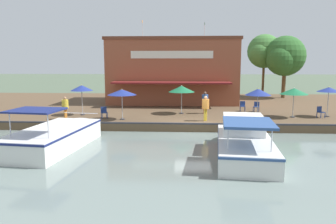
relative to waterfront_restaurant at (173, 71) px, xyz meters
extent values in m
plane|color=#4C5B47|center=(13.15, 1.87, -3.91)|extent=(220.00, 220.00, 0.00)
cube|color=brown|center=(2.15, 1.87, -3.61)|extent=(22.00, 56.00, 0.60)
cube|color=#2D2D33|center=(13.05, 1.87, -3.26)|extent=(0.20, 50.40, 0.10)
cube|color=brown|center=(-0.03, 0.00, -0.15)|extent=(7.56, 12.95, 6.31)
cube|color=brown|center=(-0.03, 0.00, 3.15)|extent=(7.71, 13.21, 0.30)
cube|color=maroon|center=(4.66, 0.00, -1.01)|extent=(1.80, 11.01, 0.16)
cube|color=silver|center=(3.80, 0.00, 1.58)|extent=(0.08, 7.77, 0.70)
cylinder|color=silver|center=(-0.03, 3.24, 3.98)|extent=(0.06, 0.06, 1.96)
cube|color=#337547|center=(0.15, 3.24, 4.81)|extent=(0.36, 0.03, 0.24)
cylinder|color=silver|center=(-0.03, -3.24, 4.11)|extent=(0.06, 0.06, 2.21)
cube|color=orange|center=(0.15, -3.24, 5.06)|extent=(0.36, 0.03, 0.24)
cylinder|color=#B7B7B7|center=(9.51, -6.91, -2.19)|extent=(0.06, 0.06, 2.24)
cylinder|color=#2D2D33|center=(9.51, -6.91, -3.28)|extent=(0.36, 0.36, 0.06)
cone|color=navy|center=(9.51, -6.91, -1.13)|extent=(1.76, 1.76, 0.43)
cone|color=yellow|center=(9.51, -6.91, -1.11)|extent=(1.09, 1.09, 0.35)
sphere|color=yellow|center=(9.51, -6.91, -0.92)|extent=(0.08, 0.08, 0.08)
cylinder|color=#B7B7B7|center=(8.36, 1.00, -2.25)|extent=(0.06, 0.06, 2.12)
cylinder|color=#2D2D33|center=(8.36, 1.00, -3.28)|extent=(0.36, 0.36, 0.06)
cone|color=#19663D|center=(8.36, 1.00, -1.27)|extent=(2.15, 2.15, 0.52)
cone|color=silver|center=(8.36, 1.00, -1.25)|extent=(1.33, 1.33, 0.41)
sphere|color=silver|center=(8.36, 1.00, -1.01)|extent=(0.08, 0.08, 0.08)
cylinder|color=#B7B7B7|center=(9.31, 12.32, -2.22)|extent=(0.06, 0.06, 2.17)
cylinder|color=#2D2D33|center=(9.31, 12.32, -3.28)|extent=(0.36, 0.36, 0.06)
cone|color=navy|center=(9.31, 12.32, -1.19)|extent=(1.76, 1.76, 0.36)
cone|color=yellow|center=(9.31, 12.32, -1.17)|extent=(1.09, 1.09, 0.29)
sphere|color=yellow|center=(9.31, 12.32, -1.01)|extent=(0.08, 0.08, 0.08)
cylinder|color=#B7B7B7|center=(9.75, 9.55, -2.27)|extent=(0.06, 0.06, 2.08)
cylinder|color=#2D2D33|center=(9.75, 9.55, -3.28)|extent=(0.36, 0.36, 0.06)
cone|color=#19663D|center=(9.75, 9.55, -1.30)|extent=(2.11, 2.11, 0.47)
cone|color=silver|center=(9.75, 9.55, -1.28)|extent=(1.31, 1.31, 0.38)
sphere|color=silver|center=(9.75, 9.55, -1.06)|extent=(0.08, 0.08, 0.08)
cylinder|color=#B7B7B7|center=(11.45, -3.31, -2.26)|extent=(0.06, 0.06, 2.09)
cylinder|color=#2D2D33|center=(11.45, -3.31, -3.28)|extent=(0.36, 0.36, 0.06)
cone|color=navy|center=(11.45, -3.31, -1.27)|extent=(2.11, 2.11, 0.41)
cone|color=yellow|center=(11.45, -3.31, -1.25)|extent=(1.31, 1.31, 0.33)
sphere|color=yellow|center=(11.45, -3.31, -1.07)|extent=(0.08, 0.08, 0.08)
cylinder|color=#B7B7B7|center=(9.70, 6.88, -2.30)|extent=(0.06, 0.06, 2.01)
cylinder|color=#2D2D33|center=(9.70, 6.88, -3.28)|extent=(0.36, 0.36, 0.06)
cone|color=navy|center=(9.70, 6.88, -1.37)|extent=(1.99, 1.99, 0.50)
cone|color=yellow|center=(9.70, 6.88, -1.35)|extent=(1.23, 1.23, 0.40)
sphere|color=yellow|center=(9.70, 6.88, -1.12)|extent=(0.08, 0.08, 0.08)
cube|color=navy|center=(9.96, 11.90, -3.09)|extent=(0.05, 0.05, 0.42)
cube|color=navy|center=(10.11, 11.53, -3.09)|extent=(0.05, 0.05, 0.42)
cube|color=navy|center=(9.59, 11.74, -3.09)|extent=(0.05, 0.05, 0.42)
cube|color=navy|center=(9.74, 11.37, -3.09)|extent=(0.05, 0.05, 0.42)
cube|color=navy|center=(9.85, 11.63, -2.88)|extent=(0.58, 0.58, 0.05)
cube|color=navy|center=(9.67, 11.56, -2.66)|extent=(0.21, 0.42, 0.40)
cube|color=navy|center=(11.00, -4.53, -3.09)|extent=(0.05, 0.05, 0.42)
cube|color=navy|center=(11.17, -4.89, -3.09)|extent=(0.05, 0.05, 0.42)
cube|color=navy|center=(10.63, -4.70, -3.09)|extent=(0.05, 0.05, 0.42)
cube|color=navy|center=(10.81, -5.06, -3.09)|extent=(0.05, 0.05, 0.42)
cube|color=navy|center=(10.90, -4.79, -2.88)|extent=(0.59, 0.59, 0.05)
cube|color=navy|center=(10.72, -4.88, -2.66)|extent=(0.22, 0.41, 0.40)
cube|color=navy|center=(7.00, 6.43, -3.09)|extent=(0.04, 0.04, 0.42)
cube|color=navy|center=(6.96, 6.03, -3.09)|extent=(0.04, 0.04, 0.42)
cube|color=navy|center=(6.60, 6.47, -3.09)|extent=(0.04, 0.04, 0.42)
cube|color=navy|center=(6.56, 6.07, -3.09)|extent=(0.04, 0.04, 0.42)
cube|color=navy|center=(6.78, 6.25, -2.88)|extent=(0.48, 0.48, 0.05)
cube|color=navy|center=(6.58, 6.27, -2.66)|extent=(0.08, 0.44, 0.40)
cube|color=navy|center=(7.31, 7.45, -3.09)|extent=(0.05, 0.05, 0.42)
cube|color=navy|center=(7.14, 7.08, -3.09)|extent=(0.05, 0.05, 0.42)
cube|color=navy|center=(6.94, 7.61, -3.09)|extent=(0.05, 0.05, 0.42)
cube|color=navy|center=(6.78, 7.25, -3.09)|extent=(0.05, 0.05, 0.42)
cube|color=navy|center=(7.04, 7.35, -2.88)|extent=(0.58, 0.58, 0.05)
cube|color=navy|center=(6.86, 7.43, -2.66)|extent=(0.22, 0.42, 0.40)
cylinder|color=orange|center=(11.49, -7.51, -2.90)|extent=(0.13, 0.13, 0.81)
cylinder|color=orange|center=(11.65, -7.55, -2.90)|extent=(0.13, 0.13, 0.81)
cylinder|color=gold|center=(11.57, -7.53, -2.17)|extent=(0.48, 0.48, 0.65)
sphere|color=#9E7051|center=(11.57, -7.53, -1.74)|extent=(0.22, 0.22, 0.22)
cylinder|color=gold|center=(11.71, 2.70, -2.87)|extent=(0.13, 0.13, 0.88)
cylinder|color=gold|center=(11.58, 2.83, -2.87)|extent=(0.13, 0.13, 0.88)
cylinder|color=orange|center=(11.64, 2.77, -2.08)|extent=(0.51, 0.51, 0.70)
sphere|color=tan|center=(11.64, 2.77, -1.61)|extent=(0.24, 0.24, 0.24)
cylinder|color=#B23338|center=(8.24, 2.87, -2.87)|extent=(0.13, 0.13, 0.88)
cylinder|color=#B23338|center=(8.11, 2.99, -2.87)|extent=(0.13, 0.13, 0.88)
cylinder|color=#2D5193|center=(8.18, 2.93, -2.09)|extent=(0.51, 0.51, 0.69)
sphere|color=brown|center=(8.18, 2.93, -1.62)|extent=(0.24, 0.24, 0.24)
cube|color=white|center=(17.83, -5.91, -3.27)|extent=(6.94, 3.62, 1.12)
ellipsoid|color=white|center=(14.52, -5.53, -3.27)|extent=(2.65, 2.97, 1.12)
cube|color=navy|center=(17.83, -5.91, -2.78)|extent=(7.03, 3.67, 0.10)
cube|color=navy|center=(19.38, -6.09, -1.47)|extent=(2.32, 2.66, 0.08)
cylinder|color=silver|center=(20.11, -5.17, -2.09)|extent=(0.05, 0.05, 1.24)
cylinder|color=silver|center=(19.88, -7.16, -2.09)|extent=(0.05, 0.05, 1.24)
cylinder|color=silver|center=(14.25, -5.49, -2.40)|extent=(0.31, 2.28, 0.04)
cube|color=white|center=(18.87, 4.30, -3.35)|extent=(7.03, 3.23, 0.96)
ellipsoid|color=white|center=(15.48, 4.62, -3.35)|extent=(2.63, 2.68, 0.96)
cube|color=#2D4C84|center=(18.87, 4.30, -2.94)|extent=(7.11, 3.28, 0.10)
cube|color=white|center=(17.67, 4.41, -2.39)|extent=(2.69, 2.30, 0.94)
cube|color=black|center=(18.90, 4.29, -2.28)|extent=(0.23, 1.81, 0.33)
cube|color=#2D4C84|center=(20.46, 4.14, -1.79)|extent=(2.98, 2.46, 0.12)
cylinder|color=silver|center=(21.38, 4.97, -2.33)|extent=(0.05, 0.05, 1.07)
cylinder|color=silver|center=(21.21, 3.16, -2.33)|extent=(0.05, 0.05, 1.07)
cylinder|color=#473323|center=(12.80, 5.00, -2.91)|extent=(0.18, 0.18, 0.79)
cylinder|color=#2D2D33|center=(12.80, 5.00, -2.50)|extent=(0.22, 0.22, 0.04)
cylinder|color=brown|center=(-6.25, 10.92, -1.32)|extent=(0.29, 0.29, 3.97)
sphere|color=#427A38|center=(-6.25, 10.92, 2.21)|extent=(4.12, 4.12, 4.12)
sphere|color=#427A38|center=(-5.42, 10.30, 1.80)|extent=(2.88, 2.88, 2.88)
cylinder|color=brown|center=(-4.33, 12.88, -1.73)|extent=(0.44, 0.44, 3.15)
sphere|color=#2D6028|center=(-4.33, 12.88, 1.59)|extent=(4.67, 4.67, 4.67)
sphere|color=#2D6028|center=(-3.39, 12.18, 1.13)|extent=(3.27, 3.27, 3.27)
camera|label=1|loc=(35.00, 1.33, 0.89)|focal=35.00mm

